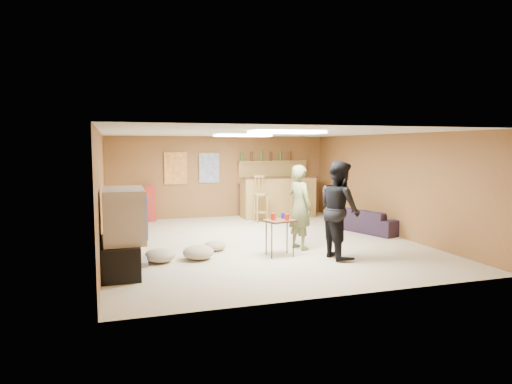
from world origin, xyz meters
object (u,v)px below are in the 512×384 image
object	(u,v)px
bar_counter	(278,197)
person_olive	(300,207)
tray_table	(280,238)
person_black	(340,209)
sofa	(366,220)
tv_body	(124,215)

from	to	relation	value
bar_counter	person_olive	world-z (taller)	person_olive
tray_table	person_black	bearing A→B (deg)	-23.56
person_olive	sofa	xyz separation A→B (m)	(2.16, 1.20, -0.54)
tv_body	person_olive	distance (m)	3.26
person_olive	person_black	distance (m)	0.91
bar_counter	sofa	bearing A→B (deg)	-65.02
bar_counter	tray_table	world-z (taller)	bar_counter
bar_counter	person_black	distance (m)	4.64
person_black	sofa	xyz separation A→B (m)	(1.77, 2.02, -0.59)
person_black	sofa	bearing A→B (deg)	-42.00
person_black	sofa	world-z (taller)	person_black
sofa	person_black	bearing A→B (deg)	120.45
tv_body	person_black	xyz separation A→B (m)	(3.58, -0.15, -0.05)
tv_body	tray_table	size ratio (longest dim) A/B	1.70
person_olive	tv_body	bearing A→B (deg)	84.67
bar_counter	person_black	size ratio (longest dim) A/B	1.18
sofa	tray_table	distance (m)	3.16
bar_counter	tv_body	bearing A→B (deg)	-133.00
person_black	sofa	distance (m)	2.75
person_black	tray_table	xyz separation A→B (m)	(-0.95, 0.41, -0.52)
sofa	tv_body	bearing A→B (deg)	90.89
tv_body	tray_table	xyz separation A→B (m)	(2.64, 0.27, -0.58)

